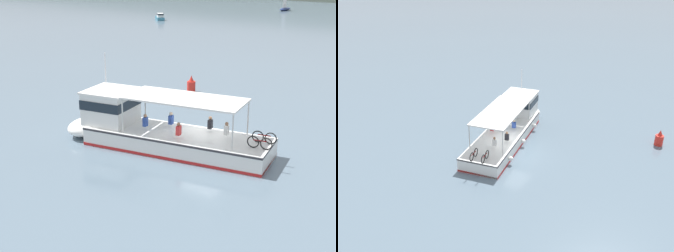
# 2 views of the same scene
# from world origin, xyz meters

# --- Properties ---
(ground_plane) EXTENTS (400.00, 400.00, 0.00)m
(ground_plane) POSITION_xyz_m (0.00, 0.00, 0.00)
(ground_plane) COLOR slate
(ferry_main) EXTENTS (13.07, 5.90, 5.32)m
(ferry_main) POSITION_xyz_m (-2.45, -1.91, 1.02)
(ferry_main) COLOR white
(ferry_main) RESTS_ON ground
(sailboat_near_port) EXTENTS (1.59, 4.85, 5.40)m
(sailboat_near_port) POSITION_xyz_m (-33.25, 79.58, 0.54)
(sailboat_near_port) COLOR navy
(sailboat_near_port) RESTS_ON ground
(motorboat_off_stern) EXTENTS (3.53, 3.39, 1.26)m
(motorboat_off_stern) POSITION_xyz_m (-43.31, 48.14, 0.54)
(motorboat_off_stern) COLOR teal
(motorboat_off_stern) RESTS_ON ground
(channel_buoy) EXTENTS (0.70, 0.70, 1.40)m
(channel_buoy) POSITION_xyz_m (-8.02, 9.60, 0.57)
(channel_buoy) COLOR red
(channel_buoy) RESTS_ON ground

